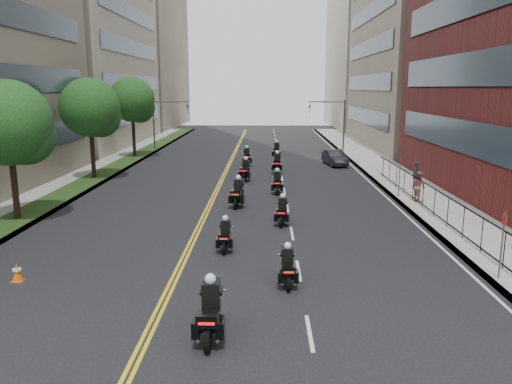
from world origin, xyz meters
The scene contains 26 objects.
ground centered at (0.00, 0.00, 0.00)m, with size 160.00×160.00×0.00m, color black.
sidewalk_right centered at (12.00, 25.00, 0.07)m, with size 4.00×90.00×0.15m, color gray.
sidewalk_left centered at (-12.00, 25.00, 0.07)m, with size 4.00×90.00×0.15m, color gray.
grass_strip centered at (-11.20, 25.00, 0.17)m, with size 2.00×90.00×0.04m, color #183613.
building_right_tan centered at (21.48, 48.00, 15.00)m, with size 15.11×28.00×30.00m.
building_right_far centered at (21.50, 78.00, 13.00)m, with size 15.00×28.00×26.00m, color #A19A82.
building_left_mid centered at (-21.98, 48.00, 17.00)m, with size 16.11×28.00×34.00m.
building_left_far centered at (-22.00, 78.00, 13.00)m, with size 16.00×28.00×26.00m, color #756555.
iron_fence centered at (11.00, 12.00, 0.90)m, with size 0.05×28.00×1.50m.
street_trees centered at (-11.05, 18.61, 5.13)m, with size 4.40×38.40×7.98m.
traffic_signal_right centered at (9.54, 42.00, 3.70)m, with size 4.09×0.20×5.60m.
traffic_signal_left centered at (-9.54, 42.00, 3.70)m, with size 4.09×0.20×5.60m.
motorcycle_0 centered at (0.37, -0.30, 0.73)m, with size 0.57×2.50×1.85m.
motorcycle_1 centered at (2.71, 3.66, 0.61)m, with size 0.48×2.08×1.53m.
motorcycle_2 centered at (0.17, 7.47, 0.60)m, with size 0.47×2.06×1.52m.
motorcycle_3 centered at (2.78, 11.71, 0.63)m, with size 0.62×2.16×1.60m.
motorcycle_4 centered at (0.28, 15.60, 0.74)m, with size 0.73×2.53×1.87m.
motorcycle_5 centered at (2.69, 19.43, 0.67)m, with size 0.53×2.28×1.68m.
motorcycle_6 centered at (0.39, 23.96, 0.72)m, with size 0.73×2.48×1.83m.
motorcycle_7 centered at (2.86, 27.56, 0.72)m, with size 0.61×2.48×1.83m.
motorcycle_8 centered at (0.20, 31.48, 0.71)m, with size 0.68×2.45×1.81m.
motorcycle_9 centered at (2.99, 36.03, 0.72)m, with size 0.64×2.46×1.81m.
parked_sedan centered at (8.19, 31.74, 0.68)m, with size 1.45×4.15×1.37m, color black.
pedestrian_b centered at (11.20, 16.51, 1.07)m, with size 0.90×0.70×1.85m, color #956151.
pedestrian_c centered at (12.19, 20.56, 1.06)m, with size 1.07×0.45×1.82m, color #3A3940.
traffic_cone centered at (-7.14, 3.72, 0.34)m, with size 0.41×0.41×0.69m.
Camera 1 is at (1.91, -13.27, 6.95)m, focal length 35.00 mm.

